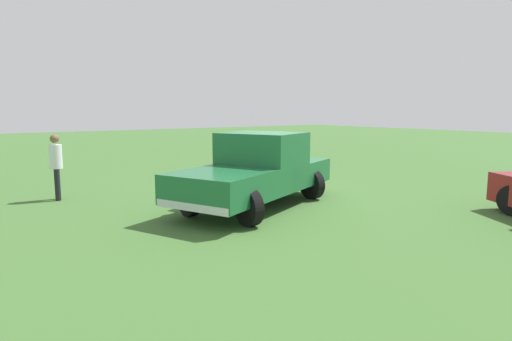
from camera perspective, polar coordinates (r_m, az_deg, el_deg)
The scene contains 3 objects.
ground_plane at distance 11.71m, azimuth 2.14°, elevation -3.61°, with size 80.00×80.00×0.00m, color #3D662D.
pickup_truck at distance 10.57m, azimuth 0.36°, elevation 0.28°, with size 3.66×5.30×1.81m.
person_bystander at distance 12.42m, azimuth -24.99°, elevation 0.89°, with size 0.37×0.37×1.73m.
Camera 1 is at (9.02, -7.07, 2.38)m, focal length 30.16 mm.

